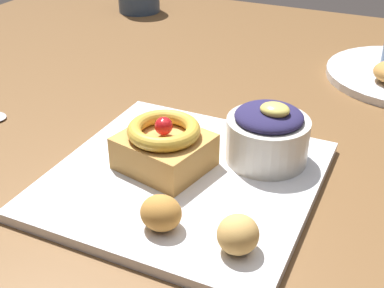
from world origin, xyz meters
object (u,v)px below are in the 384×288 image
Objects in this scene: fritter_middle at (161,213)px; front_plate at (184,179)px; berry_ramekin at (268,134)px; fritter_front at (238,234)px; cake_slice at (164,146)px.

front_plate is at bearing 102.09° from fritter_middle.
berry_ramekin is 0.17m from fritter_middle.
front_plate is 0.13m from fritter_front.
cake_slice is at bearing 142.17° from fritter_front.
cake_slice is 0.12m from berry_ramekin.
cake_slice is 2.69× the size of fritter_middle.
berry_ramekin is 2.34× the size of fritter_middle.
cake_slice is at bearing -147.54° from berry_ramekin.
berry_ramekin is at bearing 32.46° from cake_slice.
berry_ramekin reaches higher than front_plate.
cake_slice is at bearing 115.80° from fritter_middle.
fritter_front is (0.10, -0.09, 0.02)m from front_plate.
cake_slice is 0.16m from fritter_front.
cake_slice is at bearing 167.96° from front_plate.
berry_ramekin reaches higher than fritter_middle.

